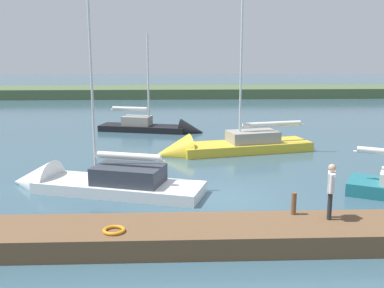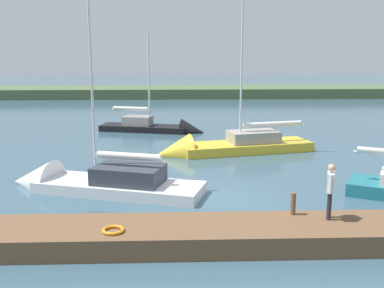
# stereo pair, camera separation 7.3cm
# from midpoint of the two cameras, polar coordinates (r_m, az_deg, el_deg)

# --- Properties ---
(ground_plane) EXTENTS (200.00, 200.00, 0.00)m
(ground_plane) POSITION_cam_midpoint_polar(r_m,az_deg,el_deg) (18.30, 4.00, -6.89)
(ground_plane) COLOR #385666
(far_shoreline) EXTENTS (180.00, 8.00, 2.40)m
(far_shoreline) POSITION_cam_midpoint_polar(r_m,az_deg,el_deg) (59.06, -0.43, 6.05)
(far_shoreline) COLOR #4C603D
(far_shoreline) RESTS_ON ground_plane
(dock_pier) EXTENTS (18.17, 2.23, 0.66)m
(dock_pier) POSITION_cam_midpoint_polar(r_m,az_deg,el_deg) (14.11, 6.01, -11.28)
(dock_pier) COLOR brown
(dock_pier) RESTS_ON ground_plane
(mooring_post_far) EXTENTS (0.16, 0.16, 0.72)m
(mooring_post_far) POSITION_cam_midpoint_polar(r_m,az_deg,el_deg) (14.94, 12.60, -7.34)
(mooring_post_far) COLOR brown
(mooring_post_far) RESTS_ON dock_pier
(life_ring_buoy) EXTENTS (0.66, 0.66, 0.10)m
(life_ring_buoy) POSITION_cam_midpoint_polar(r_m,az_deg,el_deg) (13.53, -9.98, -10.68)
(life_ring_buoy) COLOR orange
(life_ring_buoy) RESTS_ON dock_pier
(sailboat_behind_pier) EXTENTS (9.53, 4.27, 10.95)m
(sailboat_behind_pier) POSITION_cam_midpoint_polar(r_m,az_deg,el_deg) (26.23, 3.73, -0.67)
(sailboat_behind_pier) COLOR gold
(sailboat_behind_pier) RESTS_ON ground_plane
(sailboat_near_dock) EXTENTS (7.92, 3.66, 7.87)m
(sailboat_near_dock) POSITION_cam_midpoint_polar(r_m,az_deg,el_deg) (33.13, -4.27, 1.88)
(sailboat_near_dock) COLOR black
(sailboat_near_dock) RESTS_ON ground_plane
(sailboat_outer_mooring) EXTENTS (8.82, 4.59, 10.05)m
(sailboat_outer_mooring) POSITION_cam_midpoint_polar(r_m,az_deg,el_deg) (19.81, -13.29, -5.00)
(sailboat_outer_mooring) COLOR white
(sailboat_outer_mooring) RESTS_ON ground_plane
(person_on_dock) EXTENTS (0.37, 0.63, 1.76)m
(person_on_dock) POSITION_cam_midpoint_polar(r_m,az_deg,el_deg) (14.66, 17.01, -5.22)
(person_on_dock) COLOR #28282D
(person_on_dock) RESTS_ON dock_pier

